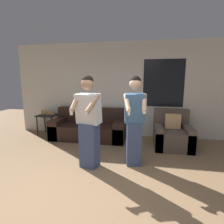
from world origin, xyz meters
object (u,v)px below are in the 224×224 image
at_px(armchair, 172,134).
at_px(person_right, 135,120).
at_px(side_table, 48,117).
at_px(person_left, 89,122).
at_px(couch, 89,128).

height_order(armchair, person_right, person_right).
bearing_deg(person_right, armchair, 52.14).
bearing_deg(side_table, person_right, -30.25).
bearing_deg(person_left, side_table, 136.13).
xyz_separation_m(couch, person_left, (0.51, -1.65, 0.58)).
bearing_deg(side_table, person_left, -43.87).
xyz_separation_m(side_table, person_left, (1.89, -1.81, 0.35)).
bearing_deg(person_right, side_table, 149.75).
bearing_deg(couch, side_table, 173.17).
relative_size(side_table, person_left, 0.44).
bearing_deg(person_right, couch, 133.33).
xyz_separation_m(armchair, person_right, (-0.88, -1.13, 0.58)).
relative_size(side_table, person_right, 0.44).
xyz_separation_m(couch, armchair, (2.22, -0.28, 0.02)).
xyz_separation_m(person_left, person_right, (0.82, 0.23, 0.02)).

